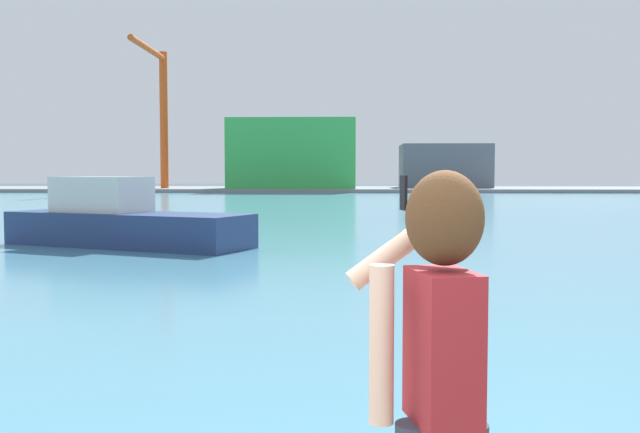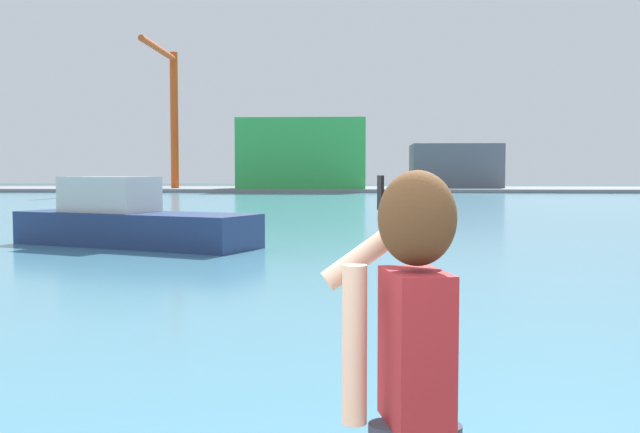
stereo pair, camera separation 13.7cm
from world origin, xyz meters
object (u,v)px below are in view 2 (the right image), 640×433
at_px(person_photographer, 412,357).
at_px(warehouse_left, 303,154).
at_px(warehouse_right, 455,166).
at_px(boat_moored, 129,221).
at_px(port_crane, 170,101).

distance_m(person_photographer, warehouse_left, 87.32).
bearing_deg(warehouse_right, boat_moored, -105.23).
bearing_deg(port_crane, warehouse_left, 6.22).
bearing_deg(warehouse_right, port_crane, -167.44).
bearing_deg(person_photographer, warehouse_left, -7.27).
xyz_separation_m(person_photographer, port_crane, (-23.31, 85.21, 9.49)).
xyz_separation_m(warehouse_left, warehouse_right, (19.63, 6.21, -1.44)).
relative_size(person_photographer, boat_moored, 0.21).
relative_size(warehouse_left, warehouse_right, 1.36).
xyz_separation_m(warehouse_left, port_crane, (-16.15, -1.76, 6.42)).
height_order(warehouse_left, port_crane, port_crane).
distance_m(person_photographer, port_crane, 88.85).
relative_size(person_photographer, warehouse_right, 0.15).
xyz_separation_m(person_photographer, boat_moored, (-7.48, 19.91, -0.86)).
distance_m(boat_moored, warehouse_right, 75.98).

